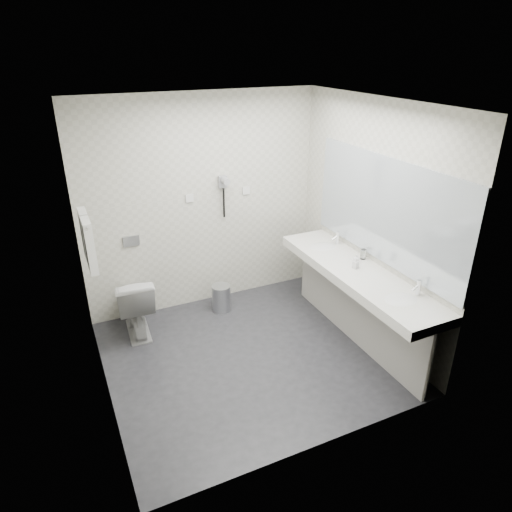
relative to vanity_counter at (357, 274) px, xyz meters
name	(u,v)px	position (x,y,z in m)	size (l,w,h in m)	color
floor	(249,356)	(-1.12, 0.20, -0.80)	(2.80, 2.80, 0.00)	#25252A
ceiling	(247,104)	(-1.12, 0.20, 1.70)	(2.80, 2.80, 0.00)	silver
wall_back	(202,205)	(-1.12, 1.50, 0.45)	(2.80, 2.80, 0.00)	beige
wall_front	(325,314)	(-1.12, -1.10, 0.45)	(2.80, 2.80, 0.00)	beige
wall_left	(90,275)	(-2.52, 0.20, 0.45)	(2.60, 2.60, 0.00)	beige
wall_right	(371,223)	(0.27, 0.20, 0.45)	(2.60, 2.60, 0.00)	beige
vanity_counter	(357,274)	(0.00, 0.00, 0.00)	(0.55, 2.20, 0.10)	silver
vanity_panel	(355,309)	(0.02, 0.00, -0.42)	(0.03, 2.15, 0.75)	#9B9892
vanity_post_near	(429,365)	(0.05, -1.04, -0.42)	(0.06, 0.06, 0.75)	silver
vanity_post_far	(307,269)	(0.05, 1.04, -0.42)	(0.06, 0.06, 0.75)	silver
mirror	(385,210)	(0.26, 0.00, 0.65)	(0.02, 2.20, 1.05)	#B2BCC6
basin_near	(401,301)	(0.00, -0.65, 0.04)	(0.40, 0.31, 0.05)	silver
basin_far	(323,248)	(0.00, 0.65, 0.04)	(0.40, 0.31, 0.05)	silver
faucet_near	(419,288)	(0.19, -0.65, 0.12)	(0.04, 0.04, 0.15)	silver
faucet_far	(338,238)	(0.19, 0.65, 0.12)	(0.04, 0.04, 0.15)	silver
soap_bottle_a	(356,263)	(0.00, 0.04, 0.11)	(0.05, 0.05, 0.12)	white
soap_bottle_b	(356,258)	(0.10, 0.16, 0.09)	(0.07, 0.07, 0.09)	white
glass_left	(363,254)	(0.21, 0.19, 0.11)	(0.06, 0.06, 0.11)	silver
toilet	(135,304)	(-2.07, 1.14, -0.45)	(0.39, 0.70, 0.71)	silver
flush_plate	(131,241)	(-1.98, 1.49, 0.15)	(0.18, 0.02, 0.12)	#B2B5BA
pedal_bin	(221,298)	(-1.05, 1.17, -0.64)	(0.22, 0.22, 0.31)	#B2B5BA
bin_lid	(221,286)	(-1.05, 1.17, -0.48)	(0.22, 0.22, 0.01)	#B2B5BA
towel_rail	(83,218)	(-2.47, 0.75, 0.75)	(0.02, 0.02, 0.62)	silver
towel_near	(90,246)	(-2.46, 0.61, 0.53)	(0.07, 0.24, 0.48)	silver
towel_far	(86,235)	(-2.46, 0.89, 0.53)	(0.07, 0.24, 0.48)	silver
dryer_cradle	(223,182)	(-0.88, 1.47, 0.70)	(0.10, 0.04, 0.14)	gray
dryer_barrel	(225,181)	(-0.88, 1.40, 0.73)	(0.08, 0.08, 0.14)	gray
dryer_cord	(224,203)	(-0.88, 1.46, 0.45)	(0.02, 0.02, 0.35)	black
switch_plate_a	(190,198)	(-1.27, 1.49, 0.55)	(0.09, 0.02, 0.09)	silver
switch_plate_b	(246,191)	(-0.57, 1.49, 0.55)	(0.09, 0.02, 0.09)	silver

